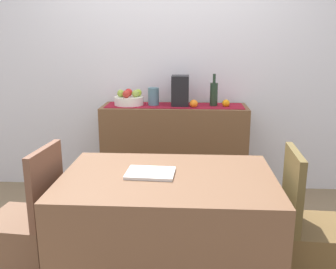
{
  "coord_description": "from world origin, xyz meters",
  "views": [
    {
      "loc": [
        0.23,
        -2.59,
        1.52
      ],
      "look_at": [
        0.05,
        0.36,
        0.76
      ],
      "focal_mm": 40.34,
      "sensor_mm": 36.0,
      "label": 1
    }
  ],
  "objects_px": {
    "coffee_maker": "(180,91)",
    "dining_table": "(168,233)",
    "fruit_bowl": "(129,101)",
    "wine_bottle": "(214,94)",
    "ceramic_vase": "(153,97)",
    "chair_near_window": "(27,244)",
    "open_book": "(150,173)",
    "chair_by_corner": "(315,253)",
    "sideboard_console": "(174,151)"
  },
  "relations": [
    {
      "from": "fruit_bowl",
      "to": "coffee_maker",
      "type": "xyz_separation_m",
      "value": [
        0.48,
        0.0,
        0.1
      ]
    },
    {
      "from": "dining_table",
      "to": "coffee_maker",
      "type": "bearing_deg",
      "value": 88.78
    },
    {
      "from": "ceramic_vase",
      "to": "open_book",
      "type": "relative_size",
      "value": 0.6
    },
    {
      "from": "coffee_maker",
      "to": "sideboard_console",
      "type": "bearing_deg",
      "value": 180.0
    },
    {
      "from": "chair_by_corner",
      "to": "wine_bottle",
      "type": "bearing_deg",
      "value": 110.76
    },
    {
      "from": "chair_by_corner",
      "to": "chair_near_window",
      "type": "bearing_deg",
      "value": -179.93
    },
    {
      "from": "fruit_bowl",
      "to": "chair_by_corner",
      "type": "xyz_separation_m",
      "value": [
        1.34,
        -1.44,
        -0.68
      ]
    },
    {
      "from": "ceramic_vase",
      "to": "chair_by_corner",
      "type": "distance_m",
      "value": 1.95
    },
    {
      "from": "ceramic_vase",
      "to": "chair_near_window",
      "type": "bearing_deg",
      "value": -114.9
    },
    {
      "from": "chair_near_window",
      "to": "chair_by_corner",
      "type": "xyz_separation_m",
      "value": [
        1.78,
        0.0,
        0.0
      ]
    },
    {
      "from": "fruit_bowl",
      "to": "coffee_maker",
      "type": "bearing_deg",
      "value": 0.0
    },
    {
      "from": "open_book",
      "to": "chair_near_window",
      "type": "bearing_deg",
      "value": -175.77
    },
    {
      "from": "fruit_bowl",
      "to": "ceramic_vase",
      "type": "height_order",
      "value": "ceramic_vase"
    },
    {
      "from": "fruit_bowl",
      "to": "wine_bottle",
      "type": "relative_size",
      "value": 0.91
    },
    {
      "from": "sideboard_console",
      "to": "fruit_bowl",
      "type": "bearing_deg",
      "value": 180.0
    },
    {
      "from": "open_book",
      "to": "fruit_bowl",
      "type": "bearing_deg",
      "value": 106.83
    },
    {
      "from": "wine_bottle",
      "to": "open_book",
      "type": "xyz_separation_m",
      "value": [
        -0.45,
        -1.42,
        -0.27
      ]
    },
    {
      "from": "wine_bottle",
      "to": "ceramic_vase",
      "type": "xyz_separation_m",
      "value": [
        -0.56,
        0.0,
        -0.03
      ]
    },
    {
      "from": "sideboard_console",
      "to": "wine_bottle",
      "type": "xyz_separation_m",
      "value": [
        0.37,
        0.0,
        0.57
      ]
    },
    {
      "from": "fruit_bowl",
      "to": "wine_bottle",
      "type": "height_order",
      "value": "wine_bottle"
    },
    {
      "from": "sideboard_console",
      "to": "open_book",
      "type": "xyz_separation_m",
      "value": [
        -0.08,
        -1.42,
        0.3
      ]
    },
    {
      "from": "chair_near_window",
      "to": "chair_by_corner",
      "type": "bearing_deg",
      "value": 0.07
    },
    {
      "from": "wine_bottle",
      "to": "ceramic_vase",
      "type": "relative_size",
      "value": 1.79
    },
    {
      "from": "fruit_bowl",
      "to": "dining_table",
      "type": "bearing_deg",
      "value": -72.49
    },
    {
      "from": "fruit_bowl",
      "to": "chair_near_window",
      "type": "height_order",
      "value": "fruit_bowl"
    },
    {
      "from": "wine_bottle",
      "to": "ceramic_vase",
      "type": "distance_m",
      "value": 0.56
    },
    {
      "from": "sideboard_console",
      "to": "coffee_maker",
      "type": "distance_m",
      "value": 0.59
    },
    {
      "from": "sideboard_console",
      "to": "dining_table",
      "type": "xyz_separation_m",
      "value": [
        0.02,
        -1.44,
        -0.08
      ]
    },
    {
      "from": "fruit_bowl",
      "to": "ceramic_vase",
      "type": "xyz_separation_m",
      "value": [
        0.23,
        0.0,
        0.04
      ]
    },
    {
      "from": "dining_table",
      "to": "open_book",
      "type": "height_order",
      "value": "open_book"
    },
    {
      "from": "open_book",
      "to": "chair_near_window",
      "type": "distance_m",
      "value": 0.92
    },
    {
      "from": "coffee_maker",
      "to": "chair_by_corner",
      "type": "xyz_separation_m",
      "value": [
        0.86,
        -1.44,
        -0.77
      ]
    },
    {
      "from": "fruit_bowl",
      "to": "chair_near_window",
      "type": "relative_size",
      "value": 0.3
    },
    {
      "from": "sideboard_console",
      "to": "open_book",
      "type": "height_order",
      "value": "sideboard_console"
    },
    {
      "from": "chair_by_corner",
      "to": "dining_table",
      "type": "bearing_deg",
      "value": -179.94
    },
    {
      "from": "sideboard_console",
      "to": "ceramic_vase",
      "type": "xyz_separation_m",
      "value": [
        -0.2,
        0.0,
        0.53
      ]
    },
    {
      "from": "wine_bottle",
      "to": "chair_near_window",
      "type": "distance_m",
      "value": 2.04
    },
    {
      "from": "fruit_bowl",
      "to": "chair_near_window",
      "type": "bearing_deg",
      "value": -106.8
    },
    {
      "from": "open_book",
      "to": "chair_near_window",
      "type": "height_order",
      "value": "chair_near_window"
    },
    {
      "from": "chair_near_window",
      "to": "fruit_bowl",
      "type": "bearing_deg",
      "value": 73.2
    },
    {
      "from": "chair_near_window",
      "to": "dining_table",
      "type": "bearing_deg",
      "value": 0.09
    },
    {
      "from": "sideboard_console",
      "to": "wine_bottle",
      "type": "relative_size",
      "value": 4.53
    },
    {
      "from": "sideboard_console",
      "to": "chair_near_window",
      "type": "relative_size",
      "value": 1.52
    },
    {
      "from": "fruit_bowl",
      "to": "ceramic_vase",
      "type": "relative_size",
      "value": 1.62
    },
    {
      "from": "coffee_maker",
      "to": "dining_table",
      "type": "height_order",
      "value": "coffee_maker"
    },
    {
      "from": "dining_table",
      "to": "chair_by_corner",
      "type": "height_order",
      "value": "chair_by_corner"
    },
    {
      "from": "wine_bottle",
      "to": "chair_by_corner",
      "type": "height_order",
      "value": "wine_bottle"
    },
    {
      "from": "fruit_bowl",
      "to": "open_book",
      "type": "xyz_separation_m",
      "value": [
        0.35,
        -1.42,
        -0.19
      ]
    },
    {
      "from": "open_book",
      "to": "coffee_maker",
      "type": "bearing_deg",
      "value": 87.61
    },
    {
      "from": "dining_table",
      "to": "chair_by_corner",
      "type": "distance_m",
      "value": 0.89
    }
  ]
}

